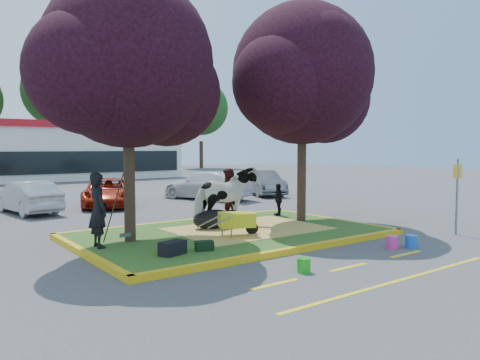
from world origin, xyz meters
TOP-DOWN VIEW (x-y plane):
  - ground at (0.00, 0.00)m, footprint 90.00×90.00m
  - median_island at (0.00, 0.00)m, footprint 8.00×5.00m
  - curb_near at (0.00, -2.58)m, footprint 8.30×0.16m
  - curb_far at (0.00, 2.58)m, footprint 8.30×0.16m
  - curb_left at (-4.08, 0.00)m, footprint 0.16×5.30m
  - curb_right at (4.08, 0.00)m, footprint 0.16×5.30m
  - straw_bedding at (0.60, 0.00)m, footprint 4.20×3.00m
  - tree_purple_left at (-2.78, 0.38)m, footprint 5.06×4.20m
  - tree_purple_right at (2.92, 0.18)m, footprint 5.30×4.40m
  - fire_lane_stripe_a at (-2.00, -4.20)m, footprint 1.10×0.12m
  - fire_lane_stripe_b at (0.00, -4.20)m, footprint 1.10×0.12m
  - fire_lane_stripe_c at (2.00, -4.20)m, footprint 1.10×0.12m
  - fire_lane_long at (0.00, -5.40)m, footprint 6.00×0.10m
  - retail_building at (2.00, 27.98)m, footprint 20.40×8.40m
  - treeline at (1.23, 37.61)m, footprint 46.58×7.80m
  - cow at (0.32, 0.68)m, footprint 2.16×1.15m
  - calf at (-0.16, 0.66)m, footprint 1.34×0.87m
  - handler at (-3.70, 0.11)m, footprint 0.42×0.64m
  - visitor_a at (1.09, 1.61)m, footprint 0.78×0.92m
  - visitor_b at (3.06, 1.49)m, footprint 0.52×0.70m
  - wheelbarrow at (-0.31, -0.72)m, footprint 1.64×0.89m
  - gear_bag_dark at (-2.69, -1.59)m, footprint 0.66×0.48m
  - gear_bag_green at (-1.90, -1.64)m, footprint 0.47×0.37m
  - sign_post at (5.29, -3.61)m, footprint 0.30×0.10m
  - bucket_green at (-1.01, -3.93)m, footprint 0.32×0.32m
  - bucket_pink at (2.29, -3.63)m, footprint 0.30×0.30m
  - bucket_blue at (2.73, -3.87)m, footprint 0.34×0.34m
  - car_silver at (-3.48, 8.31)m, footprint 1.81×3.84m
  - car_red at (-0.25, 8.57)m, footprint 3.49×4.67m
  - car_white at (4.55, 8.37)m, footprint 3.31×4.97m
  - car_grey at (7.93, 8.27)m, footprint 2.62×4.12m

SIDE VIEW (x-z plane):
  - ground at x=0.00m, z-range 0.00..0.00m
  - fire_lane_stripe_a at x=-2.00m, z-range 0.00..0.01m
  - fire_lane_stripe_b at x=0.00m, z-range 0.00..0.01m
  - fire_lane_stripe_c at x=2.00m, z-range 0.00..0.01m
  - fire_lane_long at x=0.00m, z-range 0.00..0.01m
  - median_island at x=0.00m, z-range 0.00..0.15m
  - curb_near at x=0.00m, z-range 0.00..0.15m
  - curb_far at x=0.00m, z-range 0.00..0.15m
  - curb_left at x=-4.08m, z-range 0.00..0.15m
  - curb_right at x=4.08m, z-range 0.00..0.15m
  - bucket_green at x=-1.01m, z-range 0.00..0.29m
  - straw_bedding at x=0.60m, z-range 0.15..0.16m
  - bucket_pink at x=2.29m, z-range 0.00..0.31m
  - bucket_blue at x=2.73m, z-range 0.00..0.32m
  - gear_bag_green at x=-1.90m, z-range 0.15..0.37m
  - gear_bag_dark at x=-2.69m, z-range 0.15..0.45m
  - calf at x=-0.16m, z-range 0.15..0.70m
  - wheelbarrow at x=-0.31m, z-range 0.27..0.89m
  - car_red at x=-0.25m, z-range 0.00..1.18m
  - car_silver at x=-3.48m, z-range 0.00..1.22m
  - car_grey at x=7.93m, z-range 0.00..1.28m
  - car_white at x=4.55m, z-range 0.00..1.34m
  - visitor_b at x=3.06m, z-range 0.15..1.25m
  - visitor_a at x=1.09m, z-range 0.15..1.81m
  - handler at x=-3.70m, z-range 0.15..1.90m
  - cow at x=0.32m, z-range 0.15..1.91m
  - sign_post at x=5.29m, z-range 0.23..2.39m
  - retail_building at x=2.00m, z-range 0.05..4.45m
  - tree_purple_left at x=-2.78m, z-range 1.10..7.61m
  - tree_purple_right at x=2.92m, z-range 1.15..7.97m
  - treeline at x=1.23m, z-range 0.42..15.05m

